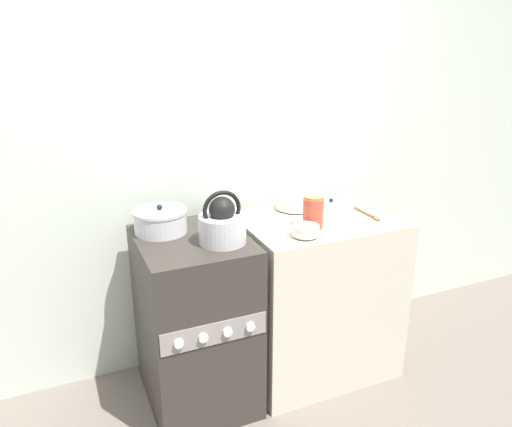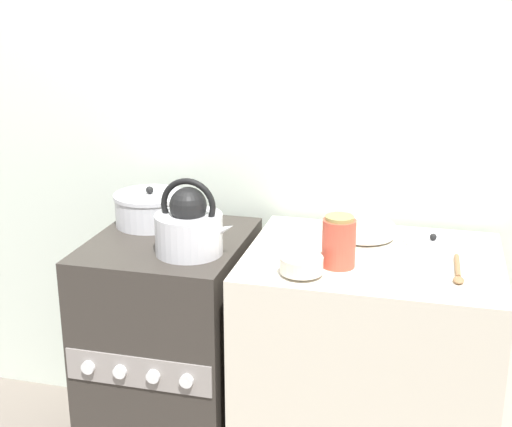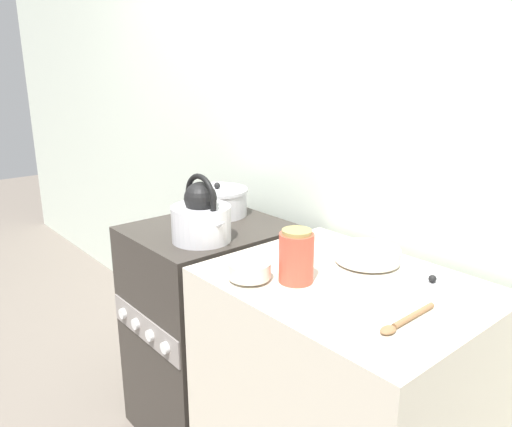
{
  "view_description": "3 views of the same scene",
  "coord_description": "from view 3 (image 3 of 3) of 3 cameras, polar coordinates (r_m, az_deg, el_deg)",
  "views": [
    {
      "loc": [
        -0.6,
        -1.85,
        1.83
      ],
      "look_at": [
        0.33,
        0.3,
        1.0
      ],
      "focal_mm": 35.0,
      "sensor_mm": 36.0,
      "label": 1
    },
    {
      "loc": [
        0.87,
        -1.87,
        1.76
      ],
      "look_at": [
        0.32,
        0.3,
        1.04
      ],
      "focal_mm": 50.0,
      "sensor_mm": 36.0,
      "label": 2
    },
    {
      "loc": [
        1.59,
        -0.79,
        1.55
      ],
      "look_at": [
        0.29,
        0.32,
        1.04
      ],
      "focal_mm": 35.0,
      "sensor_mm": 36.0,
      "label": 3
    }
  ],
  "objects": [
    {
      "name": "wall_back",
      "position": [
        2.21,
        3.22,
        8.83
      ],
      "size": [
        7.0,
        0.06,
        2.5
      ],
      "color": "silver",
      "rests_on": "ground_plane"
    },
    {
      "name": "stove",
      "position": [
        2.21,
        -5.19,
        -12.92
      ],
      "size": [
        0.52,
        0.63,
        0.92
      ],
      "color": "#332D28",
      "rests_on": "ground_plane"
    },
    {
      "name": "counter",
      "position": [
        1.79,
        9.51,
        -21.13
      ],
      "size": [
        0.82,
        0.65,
        0.92
      ],
      "color": "beige",
      "rests_on": "ground_plane"
    },
    {
      "name": "kettle",
      "position": [
        1.85,
        -6.25,
        -0.38
      ],
      "size": [
        0.27,
        0.22,
        0.25
      ],
      "color": "silver",
      "rests_on": "stove"
    },
    {
      "name": "cooking_pot",
      "position": [
        2.18,
        -4.42,
        1.37
      ],
      "size": [
        0.26,
        0.26,
        0.14
      ],
      "color": "silver",
      "rests_on": "stove"
    },
    {
      "name": "enamel_bowl",
      "position": [
        1.69,
        12.63,
        -4.61
      ],
      "size": [
        0.21,
        0.21,
        0.05
      ],
      "color": "beige",
      "rests_on": "counter"
    },
    {
      "name": "small_ceramic_bowl",
      "position": [
        1.52,
        -0.76,
        -6.46
      ],
      "size": [
        0.13,
        0.13,
        0.06
      ],
      "color": "beige",
      "rests_on": "counter"
    },
    {
      "name": "storage_jar",
      "position": [
        1.5,
        4.63,
        -4.91
      ],
      "size": [
        0.11,
        0.11,
        0.16
      ],
      "color": "#CC4C38",
      "rests_on": "counter"
    },
    {
      "name": "loose_pot_lid",
      "position": [
        1.59,
        19.46,
        -7.6
      ],
      "size": [
        0.2,
        0.2,
        0.03
      ],
      "color": "silver",
      "rests_on": "counter"
    },
    {
      "name": "wooden_spoon",
      "position": [
        1.35,
        16.64,
        -11.64
      ],
      "size": [
        0.03,
        0.23,
        0.02
      ],
      "color": "olive",
      "rests_on": "counter"
    }
  ]
}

